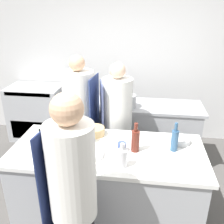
{
  "coord_description": "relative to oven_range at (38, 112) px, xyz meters",
  "views": [
    {
      "loc": [
        0.33,
        -2.09,
        2.22
      ],
      "look_at": [
        0.0,
        0.35,
        1.16
      ],
      "focal_mm": 40.0,
      "sensor_mm": 36.0,
      "label": 1
    }
  ],
  "objects": [
    {
      "name": "ground_plane",
      "position": [
        1.53,
        -1.77,
        -0.47
      ],
      "size": [
        16.0,
        16.0,
        0.0
      ],
      "primitive_type": "plane",
      "color": "#4C4947"
    },
    {
      "name": "wall_back",
      "position": [
        1.53,
        0.36,
        0.93
      ],
      "size": [
        8.0,
        0.06,
        2.8
      ],
      "color": "silver",
      "rests_on": "ground_plane"
    },
    {
      "name": "prep_counter",
      "position": [
        1.53,
        -1.77,
        -0.01
      ],
      "size": [
        1.91,
        0.85,
        0.91
      ],
      "color": "#A8AAAF",
      "rests_on": "ground_plane"
    },
    {
      "name": "pass_counter",
      "position": [
        1.64,
        -0.52,
        -0.01
      ],
      "size": [
        2.13,
        0.6,
        0.91
      ],
      "color": "#A8AAAF",
      "rests_on": "ground_plane"
    },
    {
      "name": "oven_range",
      "position": [
        0.0,
        0.0,
        0.0
      ],
      "size": [
        0.91,
        0.61,
        0.95
      ],
      "color": "#A8AAAF",
      "rests_on": "ground_plane"
    },
    {
      "name": "chef_at_prep_near",
      "position": [
        1.39,
        -2.5,
        0.41
      ],
      "size": [
        0.37,
        0.35,
        1.74
      ],
      "rotation": [
        0.0,
        0.0,
        1.45
      ],
      "color": "black",
      "rests_on": "ground_plane"
    },
    {
      "name": "chef_at_stove",
      "position": [
        1.06,
        -1.01,
        0.37
      ],
      "size": [
        0.43,
        0.41,
        1.69
      ],
      "rotation": [
        0.0,
        0.0,
        -1.67
      ],
      "color": "black",
      "rests_on": "ground_plane"
    },
    {
      "name": "chef_at_pass_far",
      "position": [
        1.54,
        -1.04,
        0.34
      ],
      "size": [
        0.42,
        0.4,
        1.62
      ],
      "rotation": [
        0.0,
        0.0,
        1.83
      ],
      "color": "black",
      "rests_on": "ground_plane"
    },
    {
      "name": "bottle_olive_oil",
      "position": [
        2.18,
        -1.7,
        0.56
      ],
      "size": [
        0.07,
        0.07,
        0.3
      ],
      "color": "#2D5175",
      "rests_on": "prep_counter"
    },
    {
      "name": "bottle_vinegar",
      "position": [
        1.19,
        -1.5,
        0.54
      ],
      "size": [
        0.07,
        0.07,
        0.25
      ],
      "color": "#B2A84C",
      "rests_on": "prep_counter"
    },
    {
      "name": "bottle_wine",
      "position": [
        1.7,
        -2.04,
        0.53
      ],
      "size": [
        0.09,
        0.09,
        0.23
      ],
      "color": "silver",
      "rests_on": "prep_counter"
    },
    {
      "name": "bottle_cooking_oil",
      "position": [
        1.29,
        -1.7,
        0.55
      ],
      "size": [
        0.07,
        0.07,
        0.28
      ],
      "color": "#19471E",
      "rests_on": "prep_counter"
    },
    {
      "name": "bottle_sauce",
      "position": [
        1.8,
        -1.76,
        0.56
      ],
      "size": [
        0.08,
        0.08,
        0.3
      ],
      "color": "#5B2319",
      "rests_on": "prep_counter"
    },
    {
      "name": "bottle_water",
      "position": [
        0.93,
        -1.93,
        0.55
      ],
      "size": [
        0.07,
        0.07,
        0.26
      ],
      "color": "black",
      "rests_on": "prep_counter"
    },
    {
      "name": "bowl_mixing_large",
      "position": [
        0.94,
        -1.72,
        0.47
      ],
      "size": [
        0.24,
        0.24,
        0.06
      ],
      "color": "navy",
      "rests_on": "prep_counter"
    },
    {
      "name": "bowl_prep_small",
      "position": [
        1.35,
        -1.5,
        0.49
      ],
      "size": [
        0.21,
        0.21,
        0.09
      ],
      "color": "tan",
      "rests_on": "prep_counter"
    },
    {
      "name": "bowl_ceramic_blue",
      "position": [
        2.25,
        -1.54,
        0.47
      ],
      "size": [
        0.22,
        0.22,
        0.05
      ],
      "color": "#B7BABC",
      "rests_on": "prep_counter"
    },
    {
      "name": "bowl_wooden_salad",
      "position": [
        1.41,
        -1.92,
        0.47
      ],
      "size": [
        0.21,
        0.21,
        0.05
      ],
      "color": "white",
      "rests_on": "prep_counter"
    },
    {
      "name": "cup",
      "position": [
        1.68,
        -1.78,
        0.49
      ],
      "size": [
        0.08,
        0.08,
        0.09
      ],
      "color": "#33477F",
      "rests_on": "prep_counter"
    },
    {
      "name": "stockpot",
      "position": [
        1.64,
        -0.64,
        0.53
      ],
      "size": [
        0.23,
        0.23,
        0.18
      ],
      "color": "#A8AAAF",
      "rests_on": "pass_counter"
    }
  ]
}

